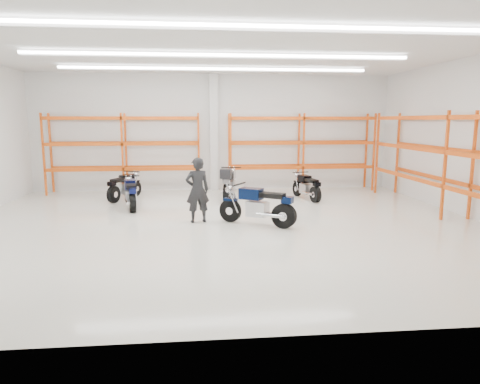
{
  "coord_description": "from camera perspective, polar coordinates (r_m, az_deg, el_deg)",
  "views": [
    {
      "loc": [
        -0.6,
        -11.01,
        2.73
      ],
      "look_at": [
        0.51,
        0.5,
        0.79
      ],
      "focal_mm": 32.0,
      "sensor_mm": 36.0,
      "label": 1
    }
  ],
  "objects": [
    {
      "name": "ground",
      "position": [
        11.36,
        -2.33,
        -4.39
      ],
      "size": [
        14.0,
        14.0,
        0.0
      ],
      "primitive_type": "plane",
      "color": "silver",
      "rests_on": "ground"
    },
    {
      "name": "room_shell",
      "position": [
        11.07,
        -2.46,
        12.38
      ],
      "size": [
        14.02,
        12.02,
        4.51
      ],
      "color": "white",
      "rests_on": "ground"
    },
    {
      "name": "motorcycle_main",
      "position": [
        11.2,
        2.68,
        -1.96
      ],
      "size": [
        1.93,
        1.29,
        1.07
      ],
      "color": "black",
      "rests_on": "ground"
    },
    {
      "name": "motorcycle_back_a",
      "position": [
        15.38,
        -15.27,
        0.63
      ],
      "size": [
        0.96,
        1.8,
        0.94
      ],
      "color": "black",
      "rests_on": "ground"
    },
    {
      "name": "motorcycle_back_b",
      "position": [
        13.75,
        -14.36,
        -0.29
      ],
      "size": [
        0.73,
        1.96,
        0.97
      ],
      "color": "black",
      "rests_on": "ground"
    },
    {
      "name": "motorcycle_back_c",
      "position": [
        14.86,
        -1.51,
        1.11
      ],
      "size": [
        0.85,
        2.25,
        1.16
      ],
      "color": "black",
      "rests_on": "ground"
    },
    {
      "name": "motorcycle_back_d",
      "position": [
        15.03,
        8.94,
        0.61
      ],
      "size": [
        0.72,
        1.84,
        0.92
      ],
      "color": "black",
      "rests_on": "ground"
    },
    {
      "name": "standing_man",
      "position": [
        11.54,
        -5.7,
        0.26
      ],
      "size": [
        0.71,
        0.54,
        1.76
      ],
      "primitive_type": "imported",
      "rotation": [
        0.0,
        0.0,
        3.34
      ],
      "color": "black",
      "rests_on": "ground"
    },
    {
      "name": "structural_column",
      "position": [
        16.85,
        -3.5,
        7.88
      ],
      "size": [
        0.32,
        0.32,
        4.5
      ],
      "primitive_type": "cube",
      "color": "white",
      "rests_on": "ground"
    },
    {
      "name": "pallet_racking_back_left",
      "position": [
        16.75,
        -15.21,
        5.97
      ],
      "size": [
        5.67,
        0.87,
        3.0
      ],
      "color": "#E24108",
      "rests_on": "ground"
    },
    {
      "name": "pallet_racking_back_right",
      "position": [
        16.99,
        8.16,
        6.25
      ],
      "size": [
        5.67,
        0.87,
        3.0
      ],
      "color": "#E24108",
      "rests_on": "ground"
    },
    {
      "name": "pallet_racking_side",
      "position": [
        13.12,
        27.24,
        4.47
      ],
      "size": [
        0.87,
        9.07,
        3.0
      ],
      "color": "#E24108",
      "rests_on": "ground"
    }
  ]
}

